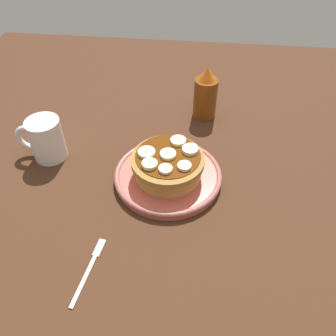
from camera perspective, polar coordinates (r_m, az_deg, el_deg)
The scene contains 13 objects.
ground_plane at distance 73.61cm, azimuth 0.00°, elevation -2.71°, with size 140.00×140.00×3.00cm, color #422616.
plate at distance 71.72cm, azimuth 0.00°, elevation -1.28°, with size 22.77×22.77×2.07cm.
pancake_stack at distance 69.46cm, azimuth -0.07°, elevation 0.58°, with size 14.91×15.26×5.12cm.
banana_slice_0 at distance 67.85cm, azimuth -0.25°, elevation 2.48°, with size 3.24×3.24×0.92cm.
banana_slice_1 at distance 64.52cm, azimuth -0.34°, elevation -0.22°, with size 2.69×2.69×0.87cm.
banana_slice_2 at distance 68.75cm, azimuth 3.74°, elevation 3.09°, with size 3.31×3.31×1.02cm.
banana_slice_3 at distance 65.21cm, azimuth 2.76°, elevation 0.31°, with size 2.74×2.74×0.88cm.
banana_slice_4 at distance 65.48cm, azimuth -3.10°, elevation 0.62°, with size 3.05×3.05×1.05cm.
banana_slice_5 at distance 70.80cm, azimuth 1.73°, elevation 4.55°, with size 3.24×3.24×0.95cm.
banana_slice_6 at distance 68.11cm, azimuth -3.62°, elevation 2.59°, with size 3.52×3.52×0.95cm.
coffee_mug at distance 79.53cm, azimuth -19.95°, elevation 4.66°, with size 10.91×7.36×9.66cm.
fork at distance 61.15cm, azimuth -12.96°, elevation -15.83°, with size 2.79×13.01×0.50cm.
syrup_bottle at distance 87.54cm, azimuth 6.31°, elevation 12.10°, with size 5.91×5.91×13.93cm.
Camera 1 is at (-5.74, 50.15, 52.07)cm, focal length 36.28 mm.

